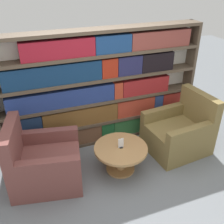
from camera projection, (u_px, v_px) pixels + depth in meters
name	position (u px, v px, depth m)	size (l,w,h in m)	color
ground_plane	(131.00, 184.00, 3.71)	(14.00, 14.00, 0.00)	slate
bookshelf	(103.00, 90.00, 4.26)	(3.31, 0.30, 1.92)	silver
armchair_left	(43.00, 164.00, 3.62)	(1.07, 0.97, 0.96)	brown
armchair_right	(179.00, 133.00, 4.29)	(1.00, 0.89, 0.96)	olive
coffee_table	(121.00, 154.00, 3.84)	(0.78, 0.78, 0.41)	#AD7F4C
table_sign	(121.00, 144.00, 3.75)	(0.08, 0.06, 0.15)	black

